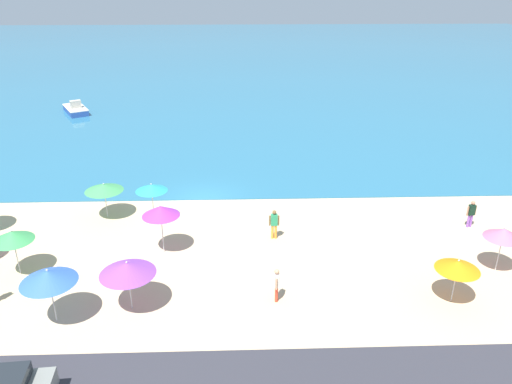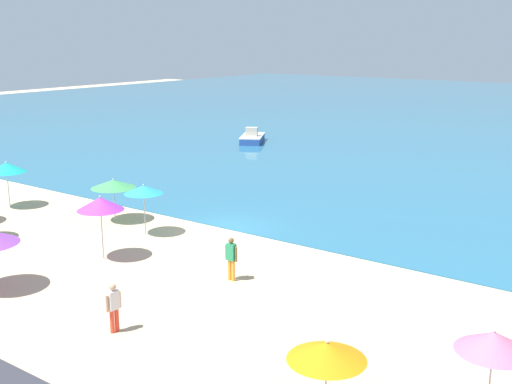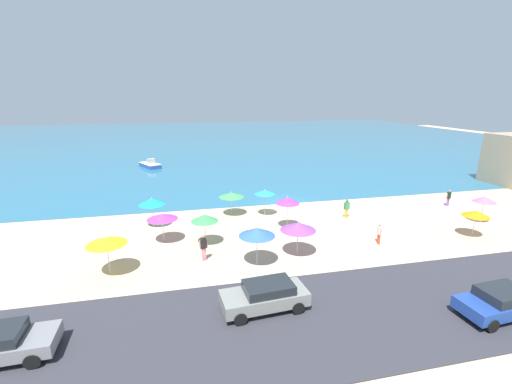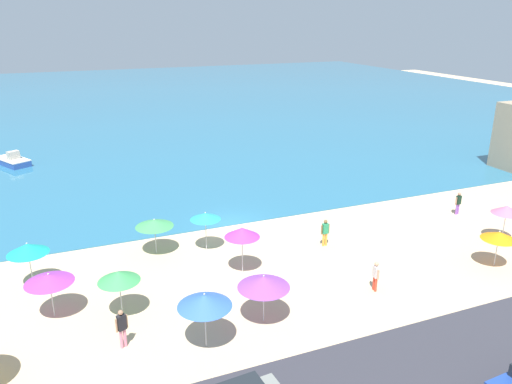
# 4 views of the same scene
# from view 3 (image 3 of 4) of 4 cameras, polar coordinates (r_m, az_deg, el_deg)

# --- Properties ---
(ground_plane) EXTENTS (160.00, 160.00, 0.00)m
(ground_plane) POSITION_cam_3_polar(r_m,az_deg,el_deg) (34.54, 4.60, -1.98)
(ground_plane) COLOR #CDB089
(sea) EXTENTS (150.00, 110.00, 0.05)m
(sea) POSITION_cam_3_polar(r_m,az_deg,el_deg) (87.59, -6.06, 8.81)
(sea) COLOR #286888
(sea) RESTS_ON ground_plane
(coastal_road) EXTENTS (80.00, 8.00, 0.06)m
(coastal_road) POSITION_cam_3_polar(r_m,az_deg,el_deg) (19.63, 20.86, -17.62)
(coastal_road) COLOR #313138
(coastal_road) RESTS_ON ground_plane
(beach_umbrella_0) EXTENTS (2.42, 2.42, 2.40)m
(beach_umbrella_0) POSITION_cam_3_polar(r_m,az_deg,el_deg) (23.19, 7.03, -5.71)
(beach_umbrella_0) COLOR #B2B2B7
(beach_umbrella_0) RESTS_ON ground_plane
(beach_umbrella_1) EXTENTS (2.35, 2.35, 2.46)m
(beach_umbrella_1) POSITION_cam_3_polar(r_m,az_deg,el_deg) (22.32, -23.68, -7.51)
(beach_umbrella_1) COLOR #B2B2B7
(beach_umbrella_1) RESTS_ON ground_plane
(beach_umbrella_2) EXTENTS (1.94, 1.94, 2.75)m
(beach_umbrella_2) POSITION_cam_3_polar(r_m,az_deg,el_deg) (27.56, 5.29, -1.38)
(beach_umbrella_2) COLOR #B2B2B7
(beach_umbrella_2) RESTS_ON ground_plane
(beach_umbrella_3) EXTENTS (1.82, 1.82, 2.41)m
(beach_umbrella_3) POSITION_cam_3_polar(r_m,az_deg,el_deg) (34.67, 33.82, -1.01)
(beach_umbrella_3) COLOR #B2B2B7
(beach_umbrella_3) RESTS_ON ground_plane
(beach_umbrella_4) EXTENTS (2.24, 2.24, 2.28)m
(beach_umbrella_4) POSITION_cam_3_polar(r_m,az_deg,el_deg) (25.88, -15.37, -3.97)
(beach_umbrella_4) COLOR #B2B2B7
(beach_umbrella_4) RESTS_ON ground_plane
(beach_umbrella_5) EXTENTS (2.24, 2.24, 2.21)m
(beach_umbrella_5) POSITION_cam_3_polar(r_m,az_deg,el_deg) (30.74, -4.11, -0.46)
(beach_umbrella_5) COLOR #B2B2B7
(beach_umbrella_5) RESTS_ON ground_plane
(beach_umbrella_6) EXTENTS (2.08, 2.08, 2.55)m
(beach_umbrella_6) POSITION_cam_3_polar(r_m,az_deg,el_deg) (29.01, -16.99, -1.54)
(beach_umbrella_6) COLOR #B2B2B7
(beach_umbrella_6) RESTS_ON ground_plane
(beach_umbrella_7) EXTENTS (2.32, 2.32, 2.59)m
(beach_umbrella_7) POSITION_cam_3_polar(r_m,az_deg,el_deg) (21.62, 0.15, -6.66)
(beach_umbrella_7) COLOR #B2B2B7
(beach_umbrella_7) RESTS_ON ground_plane
(beach_umbrella_8) EXTENTS (1.96, 1.96, 2.41)m
(beach_umbrella_8) POSITION_cam_3_polar(r_m,az_deg,el_deg) (24.75, -8.56, -4.28)
(beach_umbrella_8) COLOR #B2B2B7
(beach_umbrella_8) RESTS_ON ground_plane
(beach_umbrella_9) EXTENTS (1.84, 1.84, 2.46)m
(beach_umbrella_9) POSITION_cam_3_polar(r_m,az_deg,el_deg) (30.53, 1.48, -0.03)
(beach_umbrella_9) COLOR #B2B2B7
(beach_umbrella_9) RESTS_ON ground_plane
(beach_umbrella_10) EXTENTS (1.94, 1.94, 2.17)m
(beach_umbrella_10) POSITION_cam_3_polar(r_m,az_deg,el_deg) (30.91, 32.80, -3.03)
(beach_umbrella_10) COLOR #B2B2B7
(beach_umbrella_10) RESTS_ON ground_plane
(bather_0) EXTENTS (0.57, 0.22, 1.72)m
(bather_0) POSITION_cam_3_polar(r_m,az_deg,el_deg) (31.30, 14.87, -2.52)
(bather_0) COLOR orange
(bather_0) RESTS_ON ground_plane
(bather_1) EXTENTS (0.56, 0.27, 1.64)m
(bather_1) POSITION_cam_3_polar(r_m,az_deg,el_deg) (38.47, 29.43, -0.74)
(bather_1) COLOR purple
(bather_1) RESTS_ON ground_plane
(bather_2) EXTENTS (0.26, 0.57, 1.63)m
(bather_2) POSITION_cam_3_polar(r_m,az_deg,el_deg) (26.61, 19.86, -6.35)
(bather_2) COLOR #EC412B
(bather_2) RESTS_ON ground_plane
(bather_3) EXTENTS (0.54, 0.34, 1.82)m
(bather_3) POSITION_cam_3_polar(r_m,az_deg,el_deg) (22.86, -8.73, -8.92)
(bather_3) COLOR #D47891
(bather_3) RESTS_ON ground_plane
(parked_car_0) EXTENTS (4.46, 2.21, 1.44)m
(parked_car_0) POSITION_cam_3_polar(r_m,az_deg,el_deg) (17.94, 1.56, -16.85)
(parked_car_0) COLOR gray
(parked_car_0) RESTS_ON coastal_road
(parked_car_3) EXTENTS (4.06, 2.17, 1.41)m
(parked_car_3) POSITION_cam_3_polar(r_m,az_deg,el_deg) (21.17, 35.51, -14.67)
(parked_car_3) COLOR #204093
(parked_car_3) RESTS_ON coastal_road
(skiff_nearshore) EXTENTS (3.51, 4.53, 1.38)m
(skiff_nearshore) POSITION_cam_3_polar(r_m,az_deg,el_deg) (54.18, -17.24, 4.35)
(skiff_nearshore) COLOR #2B4E9A
(skiff_nearshore) RESTS_ON sea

